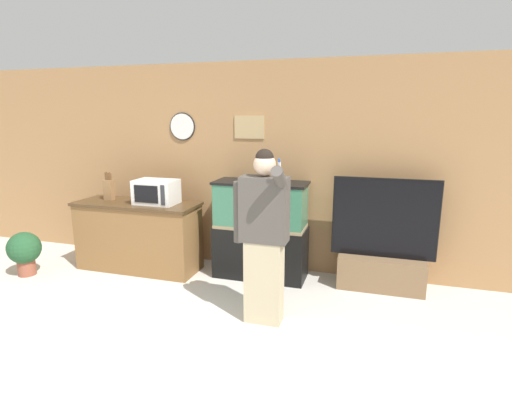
{
  "coord_description": "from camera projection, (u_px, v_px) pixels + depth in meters",
  "views": [
    {
      "loc": [
        1.69,
        -2.01,
        1.96
      ],
      "look_at": [
        0.53,
        1.83,
        1.05
      ],
      "focal_mm": 28.0,
      "sensor_mm": 36.0,
      "label": 1
    }
  ],
  "objects": [
    {
      "name": "ground_plane",
      "position": [
        108.0,
        402.0,
        2.78
      ],
      "size": [
        18.0,
        18.0,
        0.0
      ],
      "primitive_type": "plane",
      "color": "beige"
    },
    {
      "name": "wall_back_paneled",
      "position": [
        239.0,
        167.0,
        5.14
      ],
      "size": [
        10.0,
        0.08,
        2.6
      ],
      "color": "#A87A4C",
      "rests_on": "ground_plane"
    },
    {
      "name": "counter_island",
      "position": [
        139.0,
        236.0,
        5.13
      ],
      "size": [
        1.59,
        0.59,
        0.88
      ],
      "color": "brown",
      "rests_on": "ground_plane"
    },
    {
      "name": "microwave",
      "position": [
        156.0,
        192.0,
        4.93
      ],
      "size": [
        0.51,
        0.34,
        0.3
      ],
      "color": "white",
      "rests_on": "counter_island"
    },
    {
      "name": "knife_block",
      "position": [
        109.0,
        189.0,
        5.16
      ],
      "size": [
        0.12,
        0.09,
        0.36
      ],
      "color": "olive",
      "rests_on": "counter_island"
    },
    {
      "name": "aquarium_on_stand",
      "position": [
        261.0,
        230.0,
        4.84
      ],
      "size": [
        1.11,
        0.47,
        1.19
      ],
      "color": "black",
      "rests_on": "ground_plane"
    },
    {
      "name": "tv_on_stand",
      "position": [
        382.0,
        257.0,
        4.55
      ],
      "size": [
        1.16,
        0.4,
        1.28
      ],
      "color": "brown",
      "rests_on": "ground_plane"
    },
    {
      "name": "person_standing",
      "position": [
        263.0,
        235.0,
        3.7
      ],
      "size": [
        0.52,
        0.4,
        1.67
      ],
      "color": "#BCAD89",
      "rests_on": "ground_plane"
    },
    {
      "name": "potted_plant",
      "position": [
        24.0,
        250.0,
        4.94
      ],
      "size": [
        0.39,
        0.39,
        0.55
      ],
      "color": "brown",
      "rests_on": "ground_plane"
    }
  ]
}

